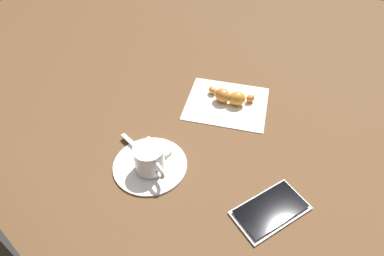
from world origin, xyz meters
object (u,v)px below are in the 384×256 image
at_px(napkin, 227,103).
at_px(cell_phone, 271,210).
at_px(croissant, 230,97).
at_px(sugar_packet, 157,146).
at_px(espresso_cup, 150,159).
at_px(saucer, 150,164).
at_px(teaspoon, 147,157).

height_order(napkin, cell_phone, cell_phone).
height_order(napkin, croissant, croissant).
bearing_deg(napkin, sugar_packet, -21.51).
distance_m(espresso_cup, sugar_packet, 0.06).
height_order(saucer, teaspoon, teaspoon).
height_order(espresso_cup, napkin, espresso_cup).
height_order(espresso_cup, teaspoon, espresso_cup).
xyz_separation_m(teaspoon, sugar_packet, (-0.03, 0.00, 0.00)).
bearing_deg(croissant, espresso_cup, -15.20).
height_order(teaspoon, sugar_packet, teaspoon).
relative_size(napkin, croissant, 1.59).
height_order(espresso_cup, croissant, espresso_cup).
xyz_separation_m(sugar_packet, napkin, (-0.20, 0.08, -0.01)).
bearing_deg(croissant, cell_phone, 33.88).
bearing_deg(croissant, saucer, -17.37).
bearing_deg(sugar_packet, napkin, -100.55).
distance_m(napkin, cell_phone, 0.29).
height_order(saucer, napkin, saucer).
bearing_deg(teaspoon, cell_phone, 88.01).
bearing_deg(cell_phone, teaspoon, -91.99).
relative_size(saucer, espresso_cup, 1.91).
bearing_deg(croissant, napkin, -42.02).
bearing_deg(croissant, teaspoon, -20.27).
bearing_deg(teaspoon, saucer, 52.66).
xyz_separation_m(espresso_cup, croissant, (-0.25, 0.07, -0.02)).
height_order(sugar_packet, cell_phone, sugar_packet).
distance_m(teaspoon, napkin, 0.24).
height_order(sugar_packet, napkin, sugar_packet).
xyz_separation_m(saucer, teaspoon, (-0.01, -0.01, 0.01)).
bearing_deg(saucer, napkin, 163.34).
height_order(saucer, cell_phone, same).
bearing_deg(teaspoon, sugar_packet, 172.13).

